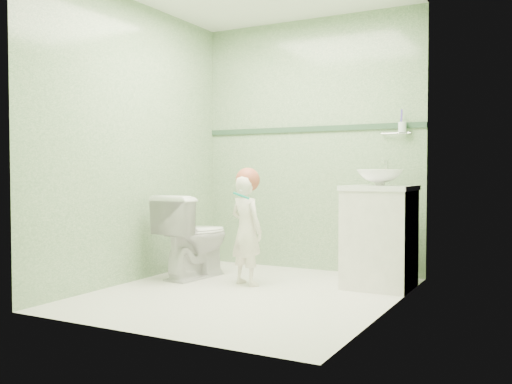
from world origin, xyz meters
The scene contains 12 objects.
ground centered at (0.00, 0.00, 0.00)m, with size 2.50×2.50×0.00m, color silver.
room_shell centered at (0.00, 0.00, 1.20)m, with size 2.50×2.54×2.40m.
trim_stripe centered at (0.00, 1.24, 1.35)m, with size 2.20×0.02×0.05m, color #2F4E37.
vanity centered at (0.84, 0.70, 0.40)m, with size 0.52×0.50×0.80m, color silver.
counter centered at (0.84, 0.70, 0.81)m, with size 0.54×0.52×0.04m, color white.
basin centered at (0.84, 0.70, 0.89)m, with size 0.37×0.37×0.13m, color white.
faucet centered at (0.84, 0.89, 0.97)m, with size 0.03×0.13×0.18m.
cup_holder centered at (0.89, 1.18, 1.33)m, with size 0.26×0.07×0.21m.
toilet centered at (-0.74, 0.37, 0.37)m, with size 0.41×0.72×0.74m, color white.
toddler centered at (-0.17, 0.29, 0.45)m, with size 0.33×0.22×0.91m, color beige.
hair_cap centered at (-0.17, 0.32, 0.87)m, with size 0.20×0.20×0.20m, color #A55038.
teal_toothbrush centered at (-0.14, 0.15, 0.75)m, with size 0.11×0.14×0.08m.
Camera 1 is at (2.09, -3.78, 0.94)m, focal length 39.56 mm.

